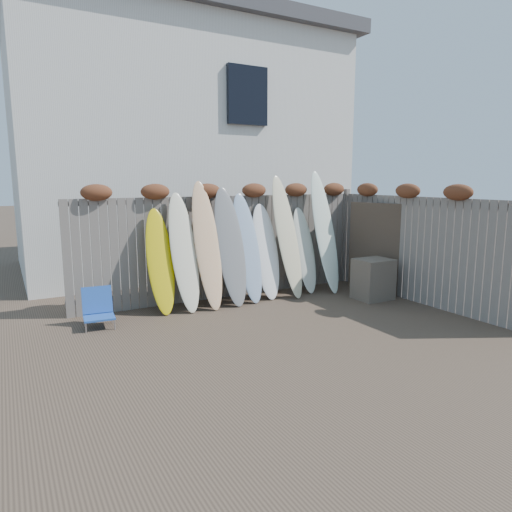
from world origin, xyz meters
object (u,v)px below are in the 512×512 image
wooden_crate (373,279)px  lattice_panel (375,248)px  beach_chair (98,309)px  surfboard_0 (160,261)px

wooden_crate → lattice_panel: (0.45, 0.45, 0.53)m
beach_chair → lattice_panel: bearing=-4.3°
wooden_crate → surfboard_0: (-3.89, 1.14, 0.52)m
beach_chair → surfboard_0: bearing=13.9°
wooden_crate → lattice_panel: bearing=45.5°
beach_chair → lattice_panel: size_ratio=0.33×
beach_chair → surfboard_0: (1.12, 0.28, 0.63)m
surfboard_0 → lattice_panel: bearing=-8.1°
wooden_crate → lattice_panel: lattice_panel is taller
wooden_crate → lattice_panel: size_ratio=0.43×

